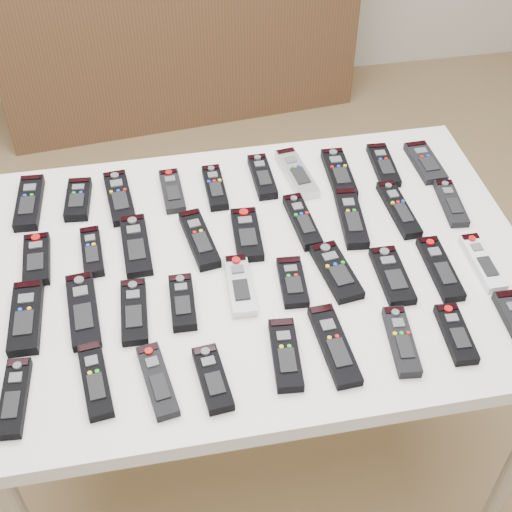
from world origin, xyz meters
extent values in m
plane|color=olive|center=(0.00, 0.00, 0.00)|extent=(4.00, 4.00, 0.00)
cube|color=white|center=(0.06, -0.11, 0.76)|extent=(1.25, 0.88, 0.04)
cylinder|color=beige|center=(-0.51, 0.27, 0.37)|extent=(0.04, 0.04, 0.74)
cylinder|color=beige|center=(0.62, 0.27, 0.37)|extent=(0.04, 0.04, 0.74)
cube|color=#47351C|center=(0.05, 1.78, 0.40)|extent=(1.63, 0.53, 0.80)
cube|color=black|center=(-0.45, 0.18, 0.79)|extent=(0.07, 0.19, 0.02)
cube|color=black|center=(-0.34, 0.17, 0.79)|extent=(0.07, 0.15, 0.02)
cube|color=black|center=(-0.23, 0.16, 0.79)|extent=(0.07, 0.20, 0.02)
cube|color=black|center=(-0.10, 0.16, 0.79)|extent=(0.05, 0.16, 0.02)
cube|color=black|center=(0.00, 0.16, 0.79)|extent=(0.05, 0.16, 0.02)
cube|color=black|center=(0.13, 0.18, 0.79)|extent=(0.05, 0.17, 0.02)
cube|color=#B7B7BC|center=(0.22, 0.17, 0.79)|extent=(0.08, 0.20, 0.02)
cube|color=black|center=(0.33, 0.15, 0.79)|extent=(0.07, 0.19, 0.02)
cube|color=black|center=(0.45, 0.17, 0.79)|extent=(0.06, 0.17, 0.02)
cube|color=black|center=(0.56, 0.16, 0.79)|extent=(0.06, 0.17, 0.02)
cube|color=black|center=(-0.43, -0.03, 0.79)|extent=(0.06, 0.15, 0.02)
cube|color=black|center=(-0.31, -0.02, 0.79)|extent=(0.05, 0.15, 0.02)
cube|color=black|center=(-0.21, -0.02, 0.79)|extent=(0.07, 0.20, 0.02)
cube|color=black|center=(-0.06, -0.03, 0.79)|extent=(0.08, 0.20, 0.02)
cube|color=black|center=(0.05, -0.03, 0.79)|extent=(0.07, 0.17, 0.02)
cube|color=black|center=(0.19, -0.01, 0.79)|extent=(0.06, 0.19, 0.02)
cube|color=black|center=(0.31, -0.02, 0.79)|extent=(0.07, 0.20, 0.02)
cube|color=black|center=(0.43, -0.01, 0.79)|extent=(0.05, 0.20, 0.02)
cube|color=black|center=(0.57, -0.01, 0.79)|extent=(0.06, 0.17, 0.02)
cube|color=black|center=(-0.45, -0.20, 0.79)|extent=(0.07, 0.19, 0.02)
cube|color=black|center=(-0.33, -0.20, 0.79)|extent=(0.07, 0.21, 0.02)
cube|color=black|center=(-0.22, -0.22, 0.79)|extent=(0.06, 0.17, 0.02)
cube|color=black|center=(-0.12, -0.22, 0.79)|extent=(0.06, 0.15, 0.02)
cube|color=#B7B7BC|center=(0.01, -0.19, 0.79)|extent=(0.06, 0.17, 0.02)
cube|color=black|center=(0.12, -0.20, 0.79)|extent=(0.06, 0.14, 0.02)
cube|color=black|center=(0.23, -0.19, 0.79)|extent=(0.08, 0.18, 0.02)
cube|color=black|center=(0.35, -0.22, 0.79)|extent=(0.06, 0.17, 0.02)
cube|color=black|center=(0.46, -0.22, 0.79)|extent=(0.05, 0.19, 0.02)
cube|color=silver|center=(0.56, -0.22, 0.79)|extent=(0.05, 0.17, 0.02)
cube|color=black|center=(-0.46, -0.40, 0.79)|extent=(0.06, 0.18, 0.02)
cube|color=black|center=(-0.31, -0.39, 0.79)|extent=(0.07, 0.18, 0.02)
cube|color=black|center=(-0.19, -0.41, 0.79)|extent=(0.07, 0.18, 0.02)
cube|color=black|center=(-0.08, -0.42, 0.79)|extent=(0.06, 0.16, 0.02)
cube|color=black|center=(0.07, -0.39, 0.79)|extent=(0.07, 0.18, 0.02)
cube|color=black|center=(0.17, -0.39, 0.79)|extent=(0.06, 0.21, 0.02)
cube|color=black|center=(0.30, -0.40, 0.79)|extent=(0.06, 0.17, 0.02)
cube|color=black|center=(0.42, -0.40, 0.79)|extent=(0.06, 0.15, 0.02)
camera|label=1|loc=(-0.15, -1.24, 1.92)|focal=50.00mm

